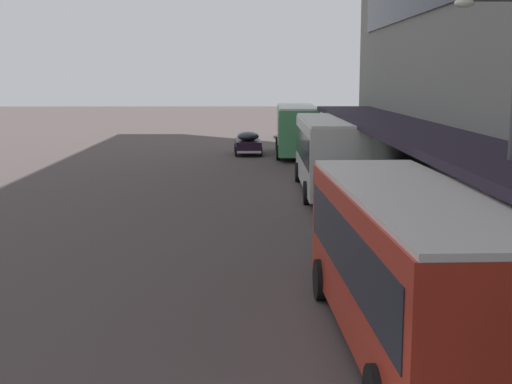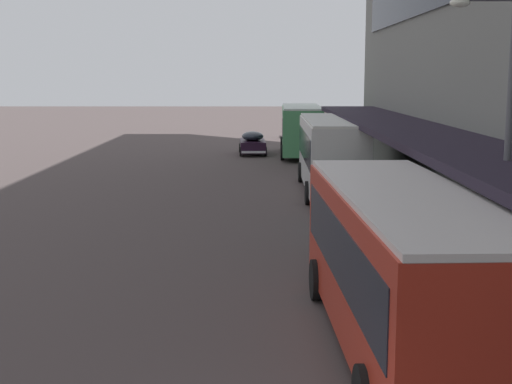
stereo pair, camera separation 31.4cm
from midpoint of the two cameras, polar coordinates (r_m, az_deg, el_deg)
The scene contains 7 objects.
transit_bus_kerbside_front at distance 14.23m, azimuth 11.64°, elevation -5.32°, with size 3.09×9.97×3.24m.
transit_bus_kerbside_rear at distance 33.24m, azimuth 5.53°, elevation 3.32°, with size 2.78×10.12×3.45m.
transit_bus_kerbside_far at distance 48.82m, azimuth 3.08°, elevation 5.20°, with size 3.02×9.46×3.38m.
sedan_second_near at distance 49.50m, azimuth -0.83°, elevation 3.93°, with size 1.96×4.29×1.61m.
sedan_far_back at distance 62.38m, azimuth 2.69°, elevation 4.99°, with size 1.82×4.67×1.50m.
vw_van at distance 25.29m, azimuth 6.88°, elevation -0.58°, with size 2.04×4.62×1.96m.
street_lamp at distance 16.61m, azimuth 18.79°, elevation 4.65°, with size 1.50×0.28×6.97m.
Camera 1 is at (0.48, -7.92, 5.40)m, focal length 50.00 mm.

